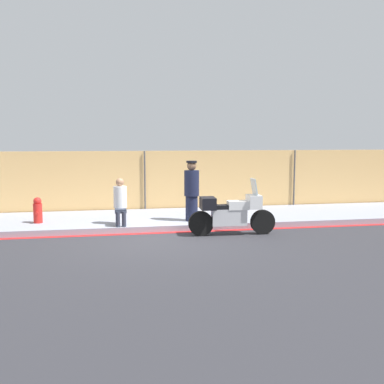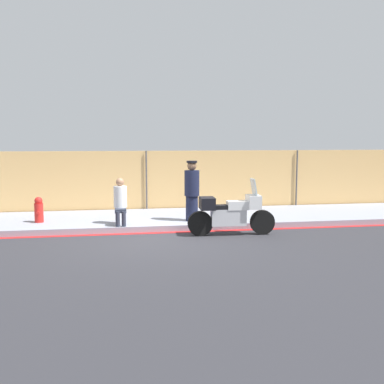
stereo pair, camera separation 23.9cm
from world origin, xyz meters
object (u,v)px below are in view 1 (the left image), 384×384
Objects in this scene: fire_hydrant at (38,210)px; motorcycle at (231,213)px; person_seated_on_curb at (120,199)px; officer_standing at (192,190)px.

motorcycle is at bearing -19.23° from fire_hydrant.
motorcycle reaches higher than person_seated_on_curb.
motorcycle is 1.57m from officer_standing.
officer_standing is 4.21m from fire_hydrant.
officer_standing is (-0.78, 1.29, 0.43)m from motorcycle.
motorcycle is 1.34× the size of officer_standing.
officer_standing is at bearing -5.98° from fire_hydrant.
person_seated_on_curb is at bearing 160.91° from motorcycle.
fire_hydrant is at bearing 163.33° from motorcycle.
fire_hydrant is (-2.20, 0.64, -0.34)m from person_seated_on_curb.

